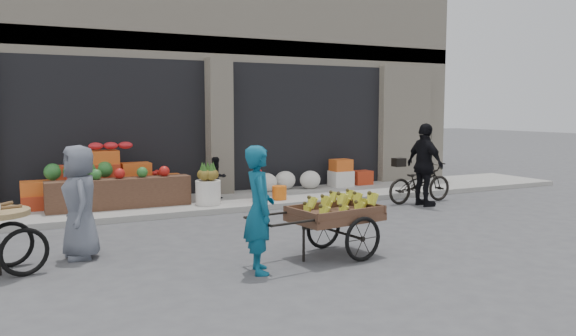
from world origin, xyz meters
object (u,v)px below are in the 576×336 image
seated_person (217,178)px  vendor_woman (259,209)px  cyclist (425,165)px  pineapple_bin (208,192)px  vendor_grey (80,202)px  fire_hydrant (258,183)px  orange_bucket (279,193)px  banana_cart (332,212)px  bicycle (420,183)px

seated_person → vendor_woman: (-1.24, -5.21, 0.24)m
seated_person → cyclist: 4.56m
pineapple_bin → vendor_woman: 4.71m
seated_person → vendor_grey: size_ratio=0.58×
pineapple_bin → fire_hydrant: size_ratio=0.73×
pineapple_bin → vendor_woman: (-0.84, -4.61, 0.45)m
fire_hydrant → vendor_woman: 4.97m
pineapple_bin → vendor_grey: (-2.82, -2.85, 0.43)m
pineapple_bin → orange_bucket: size_ratio=1.62×
fire_hydrant → banana_cart: bearing=-99.1°
pineapple_bin → vendor_woman: size_ratio=0.32×
vendor_woman → fire_hydrant: bearing=-9.6°
orange_bucket → seated_person: bearing=149.7°
pineapple_bin → vendor_grey: size_ratio=0.32×
bicycle → fire_hydrant: bearing=70.2°
banana_cart → vendor_grey: vendor_grey is taller
orange_bucket → seated_person: (-1.20, 0.70, 0.31)m
banana_cart → vendor_woman: 1.28m
seated_person → cyclist: (3.97, -2.22, 0.31)m
fire_hydrant → orange_bucket: (0.50, -0.05, -0.23)m
pineapple_bin → banana_cart: bearing=-84.6°
pineapple_bin → bicycle: bicycle is taller
orange_bucket → pineapple_bin: bearing=176.4°
pineapple_bin → cyclist: cyclist is taller
fire_hydrant → seated_person: size_ratio=0.76×
orange_bucket → cyclist: cyclist is taller
fire_hydrant → banana_cart: (-0.69, -4.30, 0.14)m
banana_cart → cyclist: (3.96, 2.74, 0.26)m
banana_cart → pineapple_bin: bearing=87.8°
cyclist → pineapple_bin: bearing=68.4°
bicycle → cyclist: 0.63m
fire_hydrant → cyclist: 3.65m
fire_hydrant → banana_cart: banana_cart is taller
seated_person → cyclist: cyclist is taller
pineapple_bin → cyclist: bearing=-20.3°
seated_person → vendor_grey: vendor_grey is taller
seated_person → orange_bucket: bearing=-40.3°
orange_bucket → vendor_woman: (-2.44, -4.51, 0.55)m
vendor_woman → vendor_grey: vendor_woman is taller
orange_bucket → bicycle: (2.97, -1.12, 0.18)m
pineapple_bin → orange_bucket: pineapple_bin is taller
seated_person → vendor_grey: (-3.22, -3.45, 0.22)m
orange_bucket → bicycle: size_ratio=0.19×
seated_person → vendor_woman: bearing=-113.4°
pineapple_bin → fire_hydrant: fire_hydrant is taller
fire_hydrant → cyclist: cyclist is taller
seated_person → cyclist: bearing=-39.2°
cyclist → vendor_woman: bearing=118.7°
seated_person → bicycle: size_ratio=0.54×
pineapple_bin → seated_person: 0.75m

